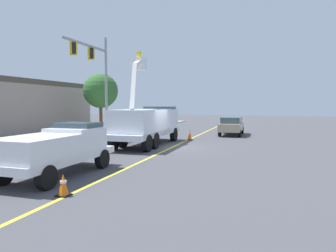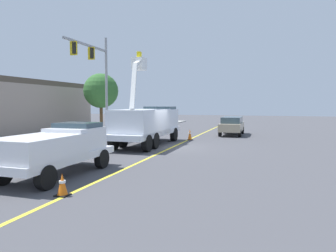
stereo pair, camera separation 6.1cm
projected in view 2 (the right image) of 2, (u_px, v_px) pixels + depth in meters
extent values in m
plane|color=#47474C|center=(172.00, 147.00, 20.47)|extent=(120.00, 120.00, 0.00)
cube|color=#9E9E99|center=(63.00, 141.00, 23.11)|extent=(60.04, 4.42, 0.12)
cube|color=yellow|center=(172.00, 147.00, 20.47)|extent=(50.00, 0.84, 0.01)
cube|color=white|center=(147.00, 132.00, 21.45)|extent=(8.23, 2.61, 0.36)
cube|color=white|center=(159.00, 120.00, 23.89)|extent=(2.66, 2.39, 1.60)
cube|color=#384C56|center=(160.00, 111.00, 24.03)|extent=(1.83, 2.12, 0.64)
cube|color=white|center=(141.00, 123.00, 20.47)|extent=(5.28, 2.57, 1.80)
cube|color=white|center=(133.00, 86.00, 19.69)|extent=(1.84, 0.81, 3.03)
cube|color=white|center=(137.00, 63.00, 21.54)|extent=(2.41, 0.99, 0.81)
cube|color=white|center=(139.00, 64.00, 22.72)|extent=(0.90, 0.90, 0.90)
cube|color=yellow|center=(139.00, 56.00, 22.68)|extent=(0.36, 0.24, 0.60)
cylinder|color=black|center=(147.00, 134.00, 24.55)|extent=(1.04, 0.35, 1.04)
cylinder|color=black|center=(174.00, 134.00, 23.86)|extent=(1.04, 0.35, 1.04)
cylinder|color=black|center=(123.00, 139.00, 20.42)|extent=(1.04, 0.35, 1.04)
cylinder|color=black|center=(155.00, 141.00, 19.73)|extent=(1.04, 0.35, 1.04)
cylinder|color=black|center=(114.00, 142.00, 19.18)|extent=(1.04, 0.35, 1.04)
cylinder|color=black|center=(147.00, 143.00, 18.49)|extent=(1.04, 0.35, 1.04)
cube|color=white|center=(57.00, 157.00, 12.30)|extent=(5.63, 2.18, 0.30)
cube|color=white|center=(75.00, 140.00, 13.43)|extent=(2.04, 1.96, 1.10)
cube|color=#384C56|center=(78.00, 129.00, 13.59)|extent=(1.37, 1.78, 0.56)
cube|color=white|center=(39.00, 151.00, 11.32)|extent=(3.39, 2.15, 1.10)
cylinder|color=black|center=(66.00, 157.00, 14.37)|extent=(0.84, 0.31, 0.84)
cylinder|color=black|center=(102.00, 159.00, 13.79)|extent=(0.84, 0.31, 0.84)
cylinder|color=black|center=(1.00, 173.00, 10.86)|extent=(0.84, 0.31, 0.84)
cylinder|color=black|center=(46.00, 177.00, 10.28)|extent=(0.84, 0.31, 0.84)
cube|color=tan|center=(232.00, 127.00, 28.41)|extent=(4.83, 1.97, 0.70)
cube|color=#384C56|center=(232.00, 120.00, 28.51)|extent=(3.48, 1.72, 0.60)
cylinder|color=black|center=(240.00, 133.00, 26.64)|extent=(0.68, 0.25, 0.68)
cylinder|color=black|center=(220.00, 133.00, 27.16)|extent=(0.68, 0.25, 0.68)
cylinder|color=black|center=(243.00, 130.00, 29.73)|extent=(0.68, 0.25, 0.68)
cylinder|color=black|center=(225.00, 130.00, 30.26)|extent=(0.68, 0.25, 0.68)
cube|color=black|center=(63.00, 195.00, 9.63)|extent=(0.40, 0.40, 0.04)
cone|color=orange|center=(62.00, 184.00, 9.61)|extent=(0.32, 0.32, 0.68)
cylinder|color=white|center=(62.00, 182.00, 9.60)|extent=(0.20, 0.20, 0.08)
cube|color=black|center=(190.00, 140.00, 24.62)|extent=(0.40, 0.40, 0.04)
cone|color=orange|center=(190.00, 134.00, 24.59)|extent=(0.32, 0.32, 0.85)
cylinder|color=white|center=(190.00, 133.00, 24.58)|extent=(0.20, 0.20, 0.08)
cylinder|color=gray|center=(106.00, 88.00, 27.14)|extent=(0.22, 0.22, 8.68)
cube|color=gray|center=(87.00, 45.00, 24.08)|extent=(5.96, 0.24, 0.16)
cube|color=gold|center=(91.00, 53.00, 24.69)|extent=(0.13, 0.56, 1.00)
cube|color=black|center=(92.00, 53.00, 24.65)|extent=(0.20, 0.32, 0.84)
cube|color=gold|center=(74.00, 48.00, 22.42)|extent=(0.13, 0.56, 1.00)
cube|color=black|center=(75.00, 48.00, 22.39)|extent=(0.20, 0.32, 0.84)
cylinder|color=brown|center=(101.00, 118.00, 31.30)|extent=(0.32, 0.32, 3.00)
sphere|color=#33662D|center=(101.00, 91.00, 31.11)|extent=(3.51, 3.51, 3.51)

